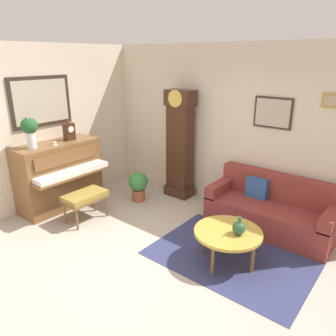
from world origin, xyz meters
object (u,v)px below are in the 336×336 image
(mantel_clock, at_px, (69,130))
(potted_plant, at_px, (138,184))
(coffee_table, at_px, (228,233))
(teacup, at_px, (54,144))
(flower_vase, at_px, (30,129))
(green_jug, at_px, (239,228))
(piano_bench, at_px, (85,197))
(piano, at_px, (60,175))
(grandfather_clock, at_px, (180,147))
(couch, at_px, (271,210))

(mantel_clock, xyz_separation_m, potted_plant, (0.93, 0.74, -1.02))
(coffee_table, bearing_deg, teacup, -171.32)
(flower_vase, bearing_deg, teacup, 73.08)
(flower_vase, xyz_separation_m, green_jug, (3.30, 0.81, -0.95))
(coffee_table, relative_size, green_jug, 3.67)
(piano_bench, distance_m, green_jug, 2.55)
(piano, distance_m, potted_plant, 1.41)
(flower_vase, bearing_deg, grandfather_clock, 57.46)
(couch, relative_size, coffee_table, 2.16)
(grandfather_clock, xyz_separation_m, flower_vase, (-1.37, -2.14, 0.52))
(flower_vase, bearing_deg, mantel_clock, 89.96)
(teacup, bearing_deg, mantel_clock, 104.95)
(mantel_clock, bearing_deg, coffee_table, 1.62)
(grandfather_clock, relative_size, mantel_clock, 5.34)
(couch, xyz_separation_m, potted_plant, (-2.33, -0.55, 0.01))
(mantel_clock, bearing_deg, couch, 21.63)
(piano, height_order, mantel_clock, mantel_clock)
(piano_bench, relative_size, grandfather_clock, 0.34)
(piano, bearing_deg, coffee_table, 6.72)
(piano_bench, relative_size, coffee_table, 0.80)
(couch, bearing_deg, potted_plant, -166.74)
(piano, relative_size, coffee_table, 1.64)
(couch, height_order, coffee_table, couch)
(piano, relative_size, potted_plant, 2.57)
(couch, distance_m, green_jug, 1.21)
(piano_bench, bearing_deg, piano, 174.74)
(couch, relative_size, mantel_clock, 5.00)
(piano, xyz_separation_m, teacup, (0.10, -0.09, 0.60))
(piano_bench, distance_m, flower_vase, 1.39)
(green_jug, bearing_deg, teacup, -171.45)
(coffee_table, distance_m, mantel_clock, 3.29)
(piano_bench, bearing_deg, mantel_clock, 155.74)
(potted_plant, bearing_deg, teacup, -126.37)
(piano_bench, height_order, teacup, teacup)
(couch, xyz_separation_m, mantel_clock, (-3.26, -1.29, 1.03))
(piano_bench, distance_m, teacup, 1.05)
(piano_bench, bearing_deg, potted_plant, 82.95)
(piano, height_order, piano_bench, piano)
(coffee_table, height_order, teacup, teacup)
(piano, xyz_separation_m, flower_vase, (0.00, -0.43, 0.89))
(coffee_table, height_order, green_jug, green_jug)
(coffee_table, relative_size, teacup, 7.59)
(piano_bench, relative_size, green_jug, 2.92)
(mantel_clock, bearing_deg, potted_plant, 38.72)
(grandfather_clock, distance_m, teacup, 2.22)
(flower_vase, bearing_deg, coffee_table, 14.21)
(couch, distance_m, mantel_clock, 3.65)
(grandfather_clock, bearing_deg, flower_vase, -122.54)
(coffee_table, xyz_separation_m, mantel_clock, (-3.16, -0.09, 0.93))
(piano, relative_size, mantel_clock, 3.79)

